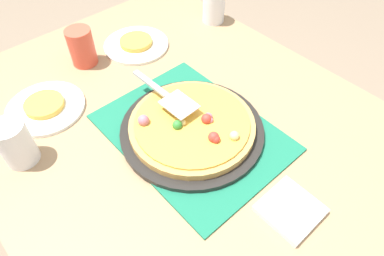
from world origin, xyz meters
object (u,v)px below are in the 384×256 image
object	(u,v)px
cup_near	(82,47)
napkin_stack	(290,210)
pizza_pan	(192,130)
cup_corner	(214,6)
served_slice_right	(44,104)
cup_far	(15,143)
pizza	(192,125)
pizza_server	(167,96)
served_slice_left	(136,42)
plate_far_right	(46,108)
plate_near_left	(136,45)

from	to	relation	value
cup_near	napkin_stack	bearing A→B (deg)	4.60
pizza_pan	cup_corner	bearing A→B (deg)	130.04
served_slice_right	napkin_stack	distance (m)	0.71
cup_far	cup_near	bearing A→B (deg)	127.24
served_slice_right	cup_near	bearing A→B (deg)	120.10
pizza_pan	napkin_stack	size ratio (longest dim) A/B	3.17
cup_near	cup_far	distance (m)	0.40
pizza	pizza_server	size ratio (longest dim) A/B	1.43
cup_far	pizza_server	distance (m)	0.39
pizza	cup_far	distance (m)	0.43
pizza_pan	cup_near	distance (m)	0.46
pizza_pan	served_slice_left	world-z (taller)	served_slice_left
plate_far_right	napkin_stack	distance (m)	0.71
pizza	napkin_stack	distance (m)	0.32
served_slice_left	cup_far	xyz separation A→B (m)	(0.20, -0.49, 0.04)
napkin_stack	plate_near_left	bearing A→B (deg)	171.29
pizza	napkin_stack	world-z (taller)	pizza
cup_far	pizza_pan	bearing A→B (deg)	59.45
pizza	cup_corner	bearing A→B (deg)	130.08
plate_near_left	served_slice_left	bearing A→B (deg)	0.00
pizza_pan	cup_far	size ratio (longest dim) A/B	3.17
cup_far	cup_corner	size ratio (longest dim) A/B	1.00
pizza	cup_near	bearing A→B (deg)	-173.31
served_slice_left	cup_near	size ratio (longest dim) A/B	0.92
pizza_pan	pizza	distance (m)	0.02
plate_far_right	served_slice_left	bearing A→B (deg)	101.60
pizza	served_slice_left	bearing A→B (deg)	163.92
plate_near_left	cup_corner	world-z (taller)	cup_corner
cup_near	plate_far_right	bearing A→B (deg)	-59.90
cup_near	cup_corner	world-z (taller)	same
pizza	napkin_stack	bearing A→B (deg)	1.54
cup_far	served_slice_right	bearing A→B (deg)	136.46
plate_far_right	cup_far	distance (m)	0.18
served_slice_right	cup_corner	distance (m)	0.68
cup_far	served_slice_left	bearing A→B (deg)	112.44
plate_near_left	cup_far	world-z (taller)	cup_far
pizza	cup_far	bearing A→B (deg)	-120.69
plate_far_right	cup_far	size ratio (longest dim) A/B	1.83
cup_near	napkin_stack	world-z (taller)	cup_near
pizza	cup_far	size ratio (longest dim) A/B	2.75
pizza	cup_corner	world-z (taller)	cup_corner
cup_near	cup_far	size ratio (longest dim) A/B	1.00
plate_near_left	cup_near	xyz separation A→B (m)	(-0.04, -0.18, 0.06)
served_slice_left	cup_near	distance (m)	0.18
served_slice_left	plate_near_left	bearing A→B (deg)	180.00
cup_corner	pizza_server	xyz separation A→B (m)	(0.27, -0.44, 0.01)
pizza_pan	pizza_server	world-z (taller)	pizza_server
served_slice_left	pizza_server	distance (m)	0.35
served_slice_left	napkin_stack	bearing A→B (deg)	-8.71
cup_near	pizza_server	xyz separation A→B (m)	(0.36, 0.05, 0.01)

